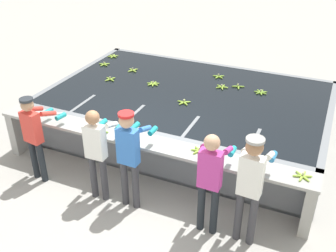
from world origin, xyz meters
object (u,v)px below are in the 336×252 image
object	(u,v)px
worker_0	(34,132)
banana_bunch_floating_8	(153,84)
worker_2	(129,151)
banana_bunch_floating_9	(238,86)
banana_bunch_floating_3	(219,76)
worker_3	(211,175)
knife_0	(52,114)
banana_bunch_floating_4	(110,79)
banana_bunch_floating_0	(222,87)
worker_4	(251,180)
banana_bunch_ledge_1	(100,132)
banana_bunch_ledge_2	(200,151)
banana_bunch_floating_1	(113,56)
banana_bunch_floating_7	(261,92)
banana_bunch_ledge_0	(302,176)
banana_bunch_floating_6	(184,102)
banana_bunch_floating_2	(104,64)
worker_1	(97,147)
banana_bunch_floating_5	(133,70)

from	to	relation	value
worker_0	banana_bunch_floating_8	distance (m)	2.82
worker_2	banana_bunch_floating_9	xyz separation A→B (m)	(0.81, 3.23, -0.10)
banana_bunch_floating_3	banana_bunch_floating_8	world-z (taller)	same
worker_3	knife_0	size ratio (longest dim) A/B	6.08
banana_bunch_floating_4	banana_bunch_floating_0	bearing A→B (deg)	14.15
worker_0	banana_bunch_floating_4	bearing A→B (deg)	91.36
worker_4	banana_bunch_ledge_1	size ratio (longest dim) A/B	6.13
banana_bunch_floating_0	banana_bunch_floating_3	bearing A→B (deg)	114.11
worker_2	banana_bunch_ledge_2	bearing A→B (deg)	32.42
banana_bunch_floating_1	banana_bunch_floating_7	bearing A→B (deg)	-9.52
banana_bunch_ledge_0	knife_0	size ratio (longest dim) A/B	1.04
worker_2	worker_0	bearing A→B (deg)	-178.99
worker_3	banana_bunch_floating_6	xyz separation A→B (m)	(-1.25, 2.11, -0.07)
banana_bunch_floating_0	banana_bunch_ledge_1	bearing A→B (deg)	-116.11
banana_bunch_floating_8	banana_bunch_floating_6	bearing A→B (deg)	-31.05
banana_bunch_floating_6	banana_bunch_floating_9	size ratio (longest dim) A/B	1.01
banana_bunch_floating_4	banana_bunch_floating_3	bearing A→B (deg)	27.81
worker_3	banana_bunch_ledge_2	xyz separation A→B (m)	(-0.38, 0.62, -0.06)
worker_3	banana_bunch_floating_8	xyz separation A→B (m)	(-2.19, 2.67, -0.07)
banana_bunch_floating_2	knife_0	xyz separation A→B (m)	(0.51, -2.58, -0.01)
worker_3	banana_bunch_floating_7	xyz separation A→B (m)	(0.01, 3.18, -0.07)
worker_1	banana_bunch_floating_4	bearing A→B (deg)	117.30
banana_bunch_floating_6	worker_2	bearing A→B (deg)	-91.30
worker_3	banana_bunch_floating_7	size ratio (longest dim) A/B	5.90
banana_bunch_floating_3	banana_bunch_floating_9	size ratio (longest dim) A/B	1.01
worker_1	banana_bunch_floating_6	xyz separation A→B (m)	(0.60, 2.11, -0.04)
knife_0	banana_bunch_floating_6	bearing A→B (deg)	35.65
worker_4	knife_0	xyz separation A→B (m)	(-3.81, 0.65, -0.14)
banana_bunch_floating_0	banana_bunch_floating_9	distance (m)	0.35
banana_bunch_floating_8	banana_bunch_floating_9	world-z (taller)	same
banana_bunch_floating_6	banana_bunch_floating_8	size ratio (longest dim) A/B	0.99
worker_1	banana_bunch_floating_0	world-z (taller)	worker_1
banana_bunch_floating_2	banana_bunch_floating_7	bearing A→B (deg)	-1.09
banana_bunch_floating_2	banana_bunch_floating_4	size ratio (longest dim) A/B	1.01
worker_0	banana_bunch_floating_8	bearing A→B (deg)	71.21
banana_bunch_ledge_2	banana_bunch_floating_2	bearing A→B (deg)	142.12
banana_bunch_floating_3	banana_bunch_ledge_0	bearing A→B (deg)	-54.14
banana_bunch_floating_3	banana_bunch_floating_5	bearing A→B (deg)	-166.79
banana_bunch_floating_7	banana_bunch_ledge_1	distance (m)	3.43
banana_bunch_floating_8	banana_bunch_ledge_1	xyz separation A→B (m)	(0.09, -2.20, 0.00)
banana_bunch_floating_1	banana_bunch_ledge_1	distance (m)	3.80
worker_0	worker_4	world-z (taller)	worker_4
worker_0	banana_bunch_floating_7	size ratio (longest dim) A/B	5.62
worker_3	banana_bunch_floating_2	xyz separation A→B (m)	(-3.77, 3.25, -0.07)
worker_1	banana_bunch_floating_1	xyz separation A→B (m)	(-2.02, 3.83, -0.04)
worker_4	banana_bunch_floating_5	bearing A→B (deg)	137.93
worker_3	banana_bunch_floating_6	world-z (taller)	worker_3
worker_3	banana_bunch_floating_2	size ratio (longest dim) A/B	6.00
banana_bunch_floating_2	banana_bunch_floating_7	world-z (taller)	same
worker_2	banana_bunch_ledge_1	bearing A→B (deg)	151.59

